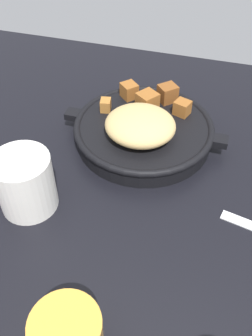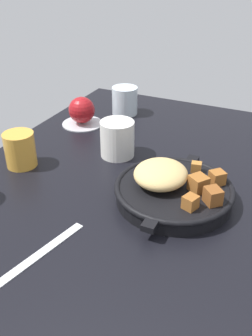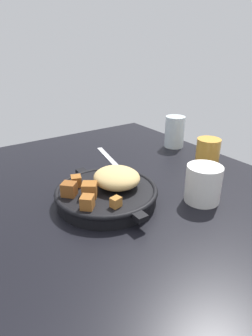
{
  "view_description": "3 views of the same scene",
  "coord_description": "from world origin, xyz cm",
  "px_view_note": "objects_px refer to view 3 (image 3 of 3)",
  "views": [
    {
      "loc": [
        -11.62,
        40.58,
        42.25
      ],
      "look_at": [
        -1.12,
        4.65,
        5.07
      ],
      "focal_mm": 40.12,
      "sensor_mm": 36.0,
      "label": 1
    },
    {
      "loc": [
        -60.52,
        -25.63,
        43.74
      ],
      "look_at": [
        -0.03,
        2.91,
        4.43
      ],
      "focal_mm": 40.3,
      "sensor_mm": 36.0,
      "label": 2
    },
    {
      "loc": [
        48.66,
        -36.43,
        33.96
      ],
      "look_at": [
        -2.37,
        -1.12,
        6.21
      ],
      "focal_mm": 30.14,
      "sensor_mm": 36.0,
      "label": 3
    }
  ],
  "objects_px": {
    "juice_glass_amber": "(208,152)",
    "water_glass_tall": "(175,132)",
    "butter_knife": "(108,157)",
    "ceramic_mug_white": "(203,184)",
    "cast_iron_skillet": "(108,191)"
  },
  "relations": [
    {
      "from": "cast_iron_skillet",
      "to": "butter_knife",
      "type": "relative_size",
      "value": 1.54
    },
    {
      "from": "cast_iron_skillet",
      "to": "butter_knife",
      "type": "distance_m",
      "value": 0.28
    },
    {
      "from": "cast_iron_skillet",
      "to": "juice_glass_amber",
      "type": "xyz_separation_m",
      "value": [
        -0.02,
        0.36,
        0.01
      ]
    },
    {
      "from": "juice_glass_amber",
      "to": "water_glass_tall",
      "type": "height_order",
      "value": "water_glass_tall"
    },
    {
      "from": "butter_knife",
      "to": "juice_glass_amber",
      "type": "relative_size",
      "value": 2.25
    },
    {
      "from": "ceramic_mug_white",
      "to": "butter_knife",
      "type": "bearing_deg",
      "value": -173.9
    },
    {
      "from": "cast_iron_skillet",
      "to": "butter_knife",
      "type": "xyz_separation_m",
      "value": [
        -0.24,
        0.14,
        -0.02
      ]
    },
    {
      "from": "cast_iron_skillet",
      "to": "ceramic_mug_white",
      "type": "height_order",
      "value": "ceramic_mug_white"
    },
    {
      "from": "butter_knife",
      "to": "water_glass_tall",
      "type": "distance_m",
      "value": 0.26
    },
    {
      "from": "cast_iron_skillet",
      "to": "water_glass_tall",
      "type": "height_order",
      "value": "water_glass_tall"
    },
    {
      "from": "juice_glass_amber",
      "to": "ceramic_mug_white",
      "type": "distance_m",
      "value": 0.23
    },
    {
      "from": "water_glass_tall",
      "to": "juice_glass_amber",
      "type": "bearing_deg",
      "value": -9.78
    },
    {
      "from": "butter_knife",
      "to": "ceramic_mug_white",
      "type": "bearing_deg",
      "value": 18.33
    },
    {
      "from": "water_glass_tall",
      "to": "butter_knife",
      "type": "bearing_deg",
      "value": -100.34
    },
    {
      "from": "juice_glass_amber",
      "to": "water_glass_tall",
      "type": "xyz_separation_m",
      "value": [
        -0.18,
        0.03,
        0.01
      ]
    }
  ]
}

